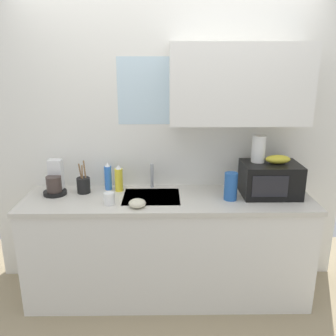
{
  "coord_description": "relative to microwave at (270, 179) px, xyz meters",
  "views": [
    {
      "loc": [
        -0.03,
        -2.7,
        1.96
      ],
      "look_at": [
        0.0,
        0.0,
        1.15
      ],
      "focal_mm": 37.97,
      "sensor_mm": 36.0,
      "label": 1
    }
  ],
  "objects": [
    {
      "name": "cereal_canister",
      "position": [
        -0.34,
        -0.1,
        -0.02
      ],
      "size": [
        0.1,
        0.1,
        0.22
      ],
      "primitive_type": "cylinder",
      "color": "#2659A5",
      "rests_on": "counter_unit"
    },
    {
      "name": "dish_soap_bottle_yellow",
      "position": [
        -1.25,
        0.11,
        -0.03
      ],
      "size": [
        0.07,
        0.07,
        0.23
      ],
      "color": "yellow",
      "rests_on": "counter_unit"
    },
    {
      "name": "microwave",
      "position": [
        0.0,
        0.0,
        0.0
      ],
      "size": [
        0.46,
        0.35,
        0.27
      ],
      "color": "black",
      "rests_on": "counter_unit"
    },
    {
      "name": "utensil_crock",
      "position": [
        -1.54,
        0.07,
        -0.07
      ],
      "size": [
        0.11,
        0.11,
        0.28
      ],
      "color": "black",
      "rests_on": "counter_unit"
    },
    {
      "name": "kitchen_wall_assembly",
      "position": [
        -0.72,
        0.26,
        0.34
      ],
      "size": [
        3.11,
        0.42,
        2.5
      ],
      "color": "white",
      "rests_on": "ground"
    },
    {
      "name": "banana_bunch",
      "position": [
        0.05,
        0.0,
        0.17
      ],
      "size": [
        0.2,
        0.11,
        0.07
      ],
      "primitive_type": "ellipsoid",
      "color": "gold",
      "rests_on": "microwave"
    },
    {
      "name": "small_bowl",
      "position": [
        -1.07,
        -0.25,
        -0.1
      ],
      "size": [
        0.13,
        0.13,
        0.06
      ],
      "primitive_type": "ellipsoid",
      "color": "beige",
      "rests_on": "counter_unit"
    },
    {
      "name": "coffee_maker",
      "position": [
        -1.77,
        0.06,
        -0.03
      ],
      "size": [
        0.19,
        0.21,
        0.28
      ],
      "color": "black",
      "rests_on": "counter_unit"
    },
    {
      "name": "counter_unit",
      "position": [
        -0.84,
        -0.05,
        -0.58
      ],
      "size": [
        2.34,
        0.63,
        0.9
      ],
      "color": "white",
      "rests_on": "ground"
    },
    {
      "name": "mug_white",
      "position": [
        -1.29,
        -0.19,
        -0.09
      ],
      "size": [
        0.08,
        0.08,
        0.09
      ],
      "primitive_type": "cylinder",
      "color": "white",
      "rests_on": "counter_unit"
    },
    {
      "name": "dish_soap_bottle_blue",
      "position": [
        -1.35,
        0.15,
        -0.02
      ],
      "size": [
        0.06,
        0.06,
        0.24
      ],
      "color": "blue",
      "rests_on": "counter_unit"
    },
    {
      "name": "sink_faucet",
      "position": [
        -0.97,
        0.19,
        -0.03
      ],
      "size": [
        0.03,
        0.03,
        0.21
      ],
      "primitive_type": "cylinder",
      "color": "#B2B5BA",
      "rests_on": "counter_unit"
    },
    {
      "name": "paper_towel_roll",
      "position": [
        -0.1,
        0.05,
        0.24
      ],
      "size": [
        0.11,
        0.11,
        0.22
      ],
      "primitive_type": "cylinder",
      "color": "white",
      "rests_on": "microwave"
    }
  ]
}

